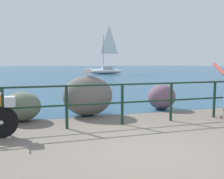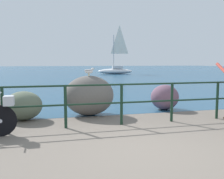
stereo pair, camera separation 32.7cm
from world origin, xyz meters
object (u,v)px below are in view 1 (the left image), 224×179
at_px(breakwater_boulder_main, 88,96).
at_px(breakwater_boulder_left, 22,106).
at_px(breakwater_boulder_right, 162,97).
at_px(sailboat, 105,69).
at_px(seagull, 88,71).

distance_m(breakwater_boulder_main, breakwater_boulder_left, 1.83).
height_order(breakwater_boulder_right, sailboat, sailboat).
distance_m(breakwater_boulder_main, sailboat, 24.84).
bearing_deg(breakwater_boulder_right, breakwater_boulder_left, -174.24).
distance_m(breakwater_boulder_main, seagull, 0.72).
xyz_separation_m(breakwater_boulder_main, breakwater_boulder_left, (-1.81, -0.18, -0.19)).
bearing_deg(sailboat, breakwater_boulder_left, 77.88).
height_order(breakwater_boulder_left, breakwater_boulder_right, breakwater_boulder_right).
height_order(breakwater_boulder_right, seagull, seagull).
distance_m(breakwater_boulder_main, breakwater_boulder_right, 2.55).
height_order(breakwater_boulder_main, breakwater_boulder_left, breakwater_boulder_main).
bearing_deg(breakwater_boulder_left, breakwater_boulder_main, 5.80).
xyz_separation_m(breakwater_boulder_left, breakwater_boulder_right, (4.34, 0.44, 0.02)).
xyz_separation_m(breakwater_boulder_main, breakwater_boulder_right, (2.53, 0.25, -0.17)).
relative_size(seagull, sailboat, 0.06).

